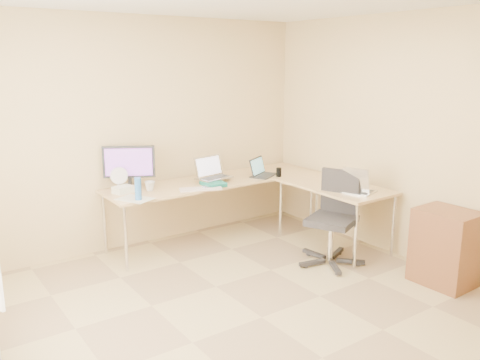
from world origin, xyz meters
TOP-DOWN VIEW (x-y plane):
  - floor at (0.00, 0.00)m, footprint 4.50×4.50m
  - wall_back at (0.00, 2.25)m, footprint 4.50×0.00m
  - wall_right at (2.10, 0.00)m, footprint 0.00×4.50m
  - desk_main at (0.72, 1.85)m, footprint 2.65×0.70m
  - desk_return at (1.70, 0.85)m, footprint 0.70×1.30m
  - monitor at (-0.27, 2.05)m, footprint 0.58×0.44m
  - book_stack at (0.56, 1.63)m, footprint 0.22×0.29m
  - laptop_center at (0.64, 1.75)m, footprint 0.44×0.36m
  - laptop_black at (1.32, 1.69)m, footprint 0.44×0.40m
  - keyboard at (0.34, 1.55)m, footprint 0.47×0.29m
  - mouse at (0.86, 1.80)m, footprint 0.11×0.09m
  - mug at (-0.13, 1.84)m, footprint 0.11×0.11m
  - cd_stack at (0.42, 1.55)m, footprint 0.14×0.14m
  - water_bottle at (-0.39, 1.55)m, footprint 0.08×0.08m
  - papers at (-0.40, 1.61)m, footprint 0.37×0.41m
  - white_box at (-0.40, 1.92)m, footprint 0.23×0.19m
  - desk_fan at (-0.40, 2.05)m, footprint 0.19×0.19m
  - black_cup at (1.45, 1.55)m, footprint 0.06×0.06m
  - laptop_return at (1.68, 0.47)m, footprint 0.42×0.37m
  - office_chair at (1.30, 0.50)m, footprint 0.78×0.78m
  - cabinet at (1.85, -0.47)m, footprint 0.45×0.55m

SIDE VIEW (x-z plane):
  - floor at x=0.00m, z-range 0.00..0.00m
  - cabinet at x=1.85m, z-range -0.01..0.73m
  - desk_main at x=0.72m, z-range 0.00..0.73m
  - desk_return at x=1.70m, z-range 0.00..0.73m
  - office_chair at x=1.30m, z-range 0.00..1.00m
  - papers at x=-0.40m, z-range 0.73..0.74m
  - keyboard at x=0.34m, z-range 0.73..0.75m
  - cd_stack at x=0.42m, z-range 0.73..0.76m
  - mouse at x=0.86m, z-range 0.73..0.76m
  - book_stack at x=0.56m, z-range 0.73..0.78m
  - white_box at x=-0.40m, z-range 0.73..0.80m
  - mug at x=-0.13m, z-range 0.73..0.83m
  - black_cup at x=1.45m, z-range 0.73..0.84m
  - laptop_black at x=1.32m, z-range 0.73..0.96m
  - laptop_return at x=1.68m, z-range 0.73..0.96m
  - water_bottle at x=-0.39m, z-range 0.73..0.97m
  - desk_fan at x=-0.40m, z-range 0.73..0.97m
  - laptop_center at x=0.64m, z-range 0.78..1.03m
  - monitor at x=-0.27m, z-range 0.73..1.21m
  - wall_back at x=0.00m, z-range -0.95..3.55m
  - wall_right at x=2.10m, z-range -0.95..3.55m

